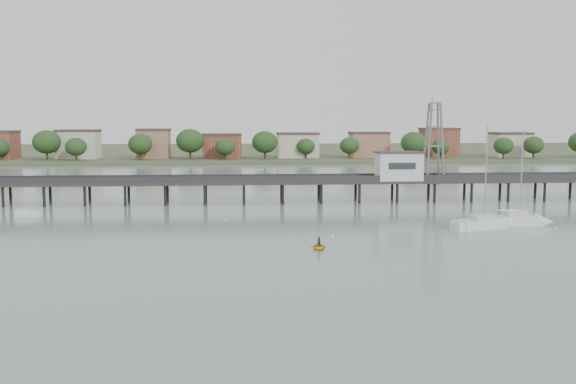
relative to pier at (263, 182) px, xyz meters
name	(u,v)px	position (x,y,z in m)	size (l,w,h in m)	color
ground_plane	(291,289)	(0.00, -60.00, -3.79)	(500.00, 500.00, 0.00)	slate
pier	(263,182)	(0.00, 0.00, 0.00)	(150.00, 5.00, 5.50)	#2D2823
pier_building	(399,166)	(25.00, 0.00, 2.87)	(8.40, 5.40, 5.30)	silver
lattice_tower	(434,142)	(31.50, 0.00, 7.31)	(3.20, 3.20, 15.50)	slate
sailboat_d	(526,221)	(36.62, -27.90, -3.16)	(8.77, 2.90, 14.27)	white
sailboat_c	(491,224)	(30.61, -29.79, -3.16)	(9.77, 5.39, 15.38)	white
white_tender	(27,213)	(-37.57, -13.21, -3.35)	(3.97, 2.28, 1.45)	white
yellow_dinghy	(319,249)	(4.77, -42.44, -3.79)	(2.09, 0.61, 2.93)	yellow
dinghy_occupant	(319,249)	(4.77, -42.44, -3.79)	(0.45, 1.24, 0.30)	black
mooring_buoys	(308,226)	(5.26, -26.37, -3.71)	(82.94, 23.06, 0.39)	beige
far_shore	(248,151)	(0.36, 179.58, -2.85)	(500.00, 170.00, 10.40)	#475133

